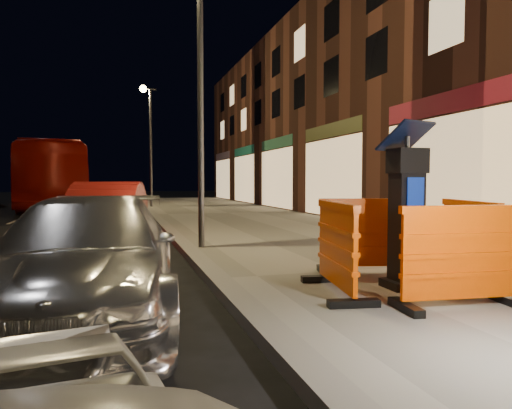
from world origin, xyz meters
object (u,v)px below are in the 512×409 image
object	(u,v)px
parking_kiosk	(406,210)
barrier_bldgside	(469,242)
barrier_kerbside	(337,248)
bus_doubledecker	(49,209)
barrier_front	(461,257)
car_silver	(90,316)
barrier_back	(366,236)
car_red	(107,242)

from	to	relation	value
parking_kiosk	barrier_bldgside	world-z (taller)	parking_kiosk
barrier_kerbside	bus_doubledecker	bearing A→B (deg)	25.47
barrier_front	bus_doubledecker	bearing A→B (deg)	114.10
barrier_front	barrier_bldgside	bearing A→B (deg)	51.38
parking_kiosk	barrier_kerbside	world-z (taller)	parking_kiosk
car_silver	parking_kiosk	bearing A→B (deg)	-1.33
bus_doubledecker	barrier_back	bearing A→B (deg)	-79.68
barrier_kerbside	barrier_bldgside	world-z (taller)	same
barrier_back	barrier_front	bearing A→B (deg)	-75.62
barrier_kerbside	barrier_front	bearing A→B (deg)	-125.62
parking_kiosk	car_silver	bearing A→B (deg)	-174.49
car_silver	bus_doubledecker	size ratio (longest dim) A/B	0.37
bus_doubledecker	barrier_kerbside	bearing A→B (deg)	-82.89
barrier_front	barrier_back	xyz separation A→B (m)	(0.00, 1.90, 0.00)
parking_kiosk	barrier_front	size ratio (longest dim) A/B	1.40
barrier_front	car_silver	xyz separation A→B (m)	(-3.73, 1.33, -0.69)
car_silver	car_red	bearing A→B (deg)	94.39
parking_kiosk	bus_doubledecker	distance (m)	21.92
parking_kiosk	car_red	distance (m)	7.74
barrier_front	barrier_back	world-z (taller)	same
barrier_front	barrier_back	size ratio (longest dim) A/B	1.00
barrier_back	bus_doubledecker	size ratio (longest dim) A/B	0.11
barrier_back	barrier_kerbside	size ratio (longest dim) A/B	1.00
barrier_front	car_silver	distance (m)	4.03
barrier_kerbside	car_red	world-z (taller)	barrier_kerbside
barrier_back	bus_doubledecker	distance (m)	21.01
barrier_front	bus_doubledecker	xyz separation A→B (m)	(-6.94, 21.72, -0.69)
car_red	bus_doubledecker	size ratio (longest dim) A/B	0.37
parking_kiosk	bus_doubledecker	xyz separation A→B (m)	(-6.94, 20.77, -1.12)
barrier_kerbside	car_silver	distance (m)	2.89
barrier_back	barrier_kerbside	xyz separation A→B (m)	(-0.95, -0.95, 0.00)
barrier_back	barrier_kerbside	distance (m)	1.34
barrier_bldgside	barrier_back	bearing A→B (deg)	58.38
barrier_front	barrier_back	distance (m)	1.90
barrier_front	barrier_kerbside	distance (m)	1.34
barrier_back	bus_doubledecker	xyz separation A→B (m)	(-6.94, 19.82, -0.69)
car_red	bus_doubledecker	bearing A→B (deg)	111.68
barrier_kerbside	bus_doubledecker	distance (m)	21.62
barrier_back	barrier_bldgside	distance (m)	1.34
barrier_bldgside	car_red	distance (m)	8.19
barrier_front	barrier_back	bearing A→B (deg)	96.38
barrier_back	bus_doubledecker	world-z (taller)	bus_doubledecker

